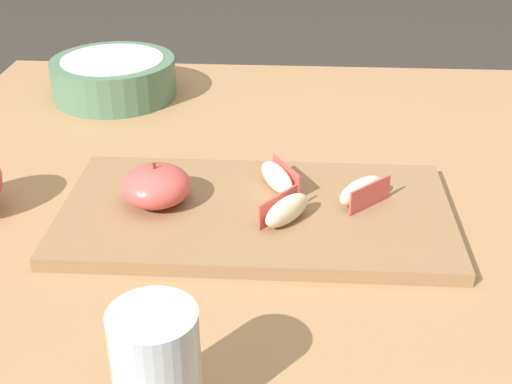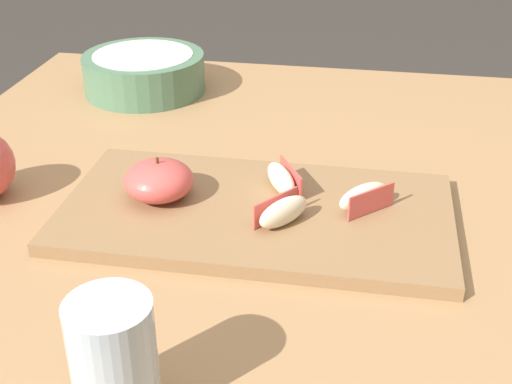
{
  "view_description": "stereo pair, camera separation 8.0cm",
  "coord_description": "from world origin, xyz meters",
  "px_view_note": "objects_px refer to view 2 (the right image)",
  "views": [
    {
      "loc": [
        -0.02,
        -0.75,
        1.17
      ],
      "look_at": [
        -0.07,
        -0.06,
        0.78
      ],
      "focal_mm": 48.7,
      "sensor_mm": 36.0,
      "label": 1
    },
    {
      "loc": [
        0.05,
        -0.74,
        1.17
      ],
      "look_at": [
        -0.07,
        -0.06,
        0.78
      ],
      "focal_mm": 48.7,
      "sensor_mm": 36.0,
      "label": 2
    }
  ],
  "objects_px": {
    "apple_half_skin_up": "(159,180)",
    "apple_wedge_right": "(283,211)",
    "apple_wedge_middle": "(364,197)",
    "ceramic_fruit_bowl": "(144,72)",
    "apple_wedge_front": "(282,179)",
    "cutting_board": "(256,213)",
    "drinking_glass_water": "(114,359)"
  },
  "relations": [
    {
      "from": "cutting_board",
      "to": "apple_wedge_front",
      "type": "bearing_deg",
      "value": 62.54
    },
    {
      "from": "apple_wedge_middle",
      "to": "drinking_glass_water",
      "type": "distance_m",
      "value": 0.37
    },
    {
      "from": "apple_half_skin_up",
      "to": "apple_wedge_front",
      "type": "xyz_separation_m",
      "value": [
        0.14,
        0.04,
        -0.01
      ]
    },
    {
      "from": "ceramic_fruit_bowl",
      "to": "drinking_glass_water",
      "type": "distance_m",
      "value": 0.72
    },
    {
      "from": "cutting_board",
      "to": "apple_wedge_middle",
      "type": "xyz_separation_m",
      "value": [
        0.12,
        0.02,
        0.02
      ]
    },
    {
      "from": "apple_wedge_middle",
      "to": "apple_wedge_right",
      "type": "xyz_separation_m",
      "value": [
        -0.09,
        -0.05,
        0.0
      ]
    },
    {
      "from": "apple_half_skin_up",
      "to": "cutting_board",
      "type": "bearing_deg",
      "value": -1.57
    },
    {
      "from": "apple_half_skin_up",
      "to": "apple_wedge_right",
      "type": "distance_m",
      "value": 0.16
    },
    {
      "from": "cutting_board",
      "to": "apple_wedge_front",
      "type": "relative_size",
      "value": 6.25
    },
    {
      "from": "cutting_board",
      "to": "apple_half_skin_up",
      "type": "height_order",
      "value": "apple_half_skin_up"
    },
    {
      "from": "apple_wedge_front",
      "to": "apple_wedge_right",
      "type": "relative_size",
      "value": 1.04
    },
    {
      "from": "apple_wedge_middle",
      "to": "ceramic_fruit_bowl",
      "type": "bearing_deg",
      "value": 136.43
    },
    {
      "from": "apple_half_skin_up",
      "to": "drinking_glass_water",
      "type": "distance_m",
      "value": 0.32
    },
    {
      "from": "apple_wedge_front",
      "to": "drinking_glass_water",
      "type": "bearing_deg",
      "value": -102.74
    },
    {
      "from": "ceramic_fruit_bowl",
      "to": "apple_wedge_right",
      "type": "bearing_deg",
      "value": -54.47
    },
    {
      "from": "apple_half_skin_up",
      "to": "apple_wedge_right",
      "type": "bearing_deg",
      "value": -12.51
    },
    {
      "from": "apple_half_skin_up",
      "to": "apple_wedge_front",
      "type": "relative_size",
      "value": 1.14
    },
    {
      "from": "ceramic_fruit_bowl",
      "to": "apple_half_skin_up",
      "type": "bearing_deg",
      "value": -69.5
    },
    {
      "from": "apple_wedge_middle",
      "to": "ceramic_fruit_bowl",
      "type": "distance_m",
      "value": 0.53
    },
    {
      "from": "apple_wedge_front",
      "to": "ceramic_fruit_bowl",
      "type": "height_order",
      "value": "ceramic_fruit_bowl"
    },
    {
      "from": "apple_half_skin_up",
      "to": "ceramic_fruit_bowl",
      "type": "distance_m",
      "value": 0.4
    },
    {
      "from": "apple_wedge_front",
      "to": "ceramic_fruit_bowl",
      "type": "distance_m",
      "value": 0.44
    },
    {
      "from": "ceramic_fruit_bowl",
      "to": "apple_wedge_middle",
      "type": "bearing_deg",
      "value": -43.57
    },
    {
      "from": "cutting_board",
      "to": "drinking_glass_water",
      "type": "distance_m",
      "value": 0.32
    },
    {
      "from": "cutting_board",
      "to": "apple_wedge_middle",
      "type": "distance_m",
      "value": 0.13
    },
    {
      "from": "drinking_glass_water",
      "to": "apple_wedge_front",
      "type": "bearing_deg",
      "value": 77.26
    },
    {
      "from": "apple_wedge_middle",
      "to": "ceramic_fruit_bowl",
      "type": "xyz_separation_m",
      "value": [
        -0.38,
        0.36,
        0.0
      ]
    },
    {
      "from": "ceramic_fruit_bowl",
      "to": "drinking_glass_water",
      "type": "xyz_separation_m",
      "value": [
        0.2,
        -0.69,
        0.02
      ]
    },
    {
      "from": "apple_half_skin_up",
      "to": "apple_wedge_middle",
      "type": "height_order",
      "value": "apple_half_skin_up"
    },
    {
      "from": "apple_half_skin_up",
      "to": "apple_wedge_middle",
      "type": "bearing_deg",
      "value": 3.47
    },
    {
      "from": "apple_wedge_right",
      "to": "ceramic_fruit_bowl",
      "type": "xyz_separation_m",
      "value": [
        -0.29,
        0.41,
        0.0
      ]
    },
    {
      "from": "apple_half_skin_up",
      "to": "ceramic_fruit_bowl",
      "type": "xyz_separation_m",
      "value": [
        -0.14,
        0.38,
        -0.0
      ]
    }
  ]
}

